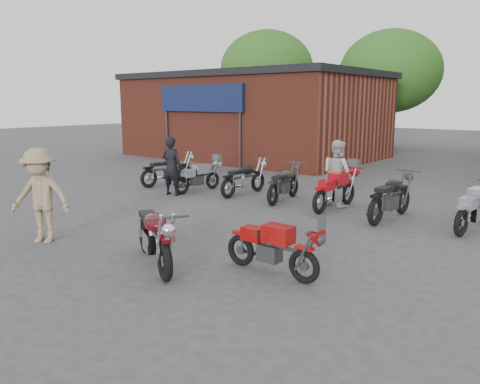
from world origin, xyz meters
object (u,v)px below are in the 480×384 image
Objects in this scene: helmet at (170,235)px; person_tan at (41,196)px; person_light at (337,173)px; row_bike_2 at (244,176)px; vintage_motorcycle at (154,232)px; person_dark at (172,166)px; row_bike_6 at (476,206)px; sportbike at (273,245)px; row_bike_3 at (284,181)px; row_bike_4 at (336,188)px; row_bike_0 at (168,168)px; row_bike_1 at (199,175)px; row_bike_5 at (391,194)px.

person_tan is at bearing -139.13° from helmet.
row_bike_2 is at bearing 27.58° from person_light.
vintage_motorcycle is 6.46m from person_dark.
row_bike_6 is at bearing -88.03° from row_bike_2.
row_bike_3 is at bearing 122.29° from sportbike.
row_bike_4 is (1.33, 4.81, 0.48)m from helmet.
row_bike_2 is at bearing -153.88° from person_dark.
person_dark is at bearing -119.84° from row_bike_0.
row_bike_1 is (-6.09, 4.57, 0.00)m from sportbike.
row_bike_4 is (3.30, 6.51, -0.38)m from person_tan.
row_bike_1 is 0.89× the size of row_bike_4.
helmet is at bearing 174.03° from row_bike_3.
row_bike_0 is at bearing 99.38° from row_bike_6.
row_bike_2 is (3.09, 0.33, -0.01)m from row_bike_0.
row_bike_4 is (-1.48, 5.07, 0.07)m from sportbike.
vintage_motorcycle is 7.00m from row_bike_1.
sportbike is at bearing -122.14° from row_bike_1.
row_bike_1 is 0.84× the size of row_bike_5.
vintage_motorcycle is 6.66m from row_bike_2.
row_bike_5 reaches higher than helmet.
helmet is at bearing 142.57° from row_bike_6.
person_dark is 3.53m from row_bike_3.
row_bike_0 reaches higher than row_bike_3.
person_dark is at bearing 136.25° from helmet.
row_bike_2 reaches higher than helmet.
row_bike_5 reaches higher than row_bike_6.
person_dark is 6.58m from row_bike_5.
person_tan is 6.74m from row_bike_3.
person_dark is 1.78m from row_bike_0.
person_light is at bearing -74.17° from row_bike_0.
person_tan is 1.08× the size of row_bike_1.
sportbike is 7.62m from row_bike_1.
person_light is (-1.66, 5.46, 0.39)m from sportbike.
person_dark is 5.31m from person_tan.
row_bike_4 is at bearing -100.23° from row_bike_3.
vintage_motorcycle is at bearing -177.75° from row_bike_3.
sportbike is at bearing -136.21° from row_bike_2.
row_bike_4 reaches higher than sportbike.
row_bike_3 is (-1.30, 6.07, -0.05)m from vintage_motorcycle.
row_bike_2 is 6.57m from row_bike_6.
row_bike_1 is at bearing -86.90° from row_bike_0.
sportbike is 0.99× the size of person_dark.
sportbike is 5.28m from row_bike_4.
row_bike_4 is (6.22, 0.33, -0.00)m from row_bike_0.
vintage_motorcycle is 1.20× the size of person_dark.
helmet is at bearing -123.42° from row_bike_0.
vintage_motorcycle is at bearing 155.17° from row_bike_6.
row_bike_4 reaches higher than row_bike_6.
row_bike_6 is (3.45, 0.05, -0.02)m from row_bike_4.
row_bike_6 is (1.97, 5.12, 0.05)m from sportbike.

